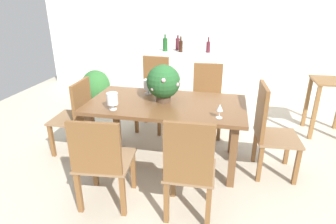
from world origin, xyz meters
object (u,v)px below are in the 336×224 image
wine_bottle_tall (208,47)px  side_table (331,96)px  flower_centerpiece (163,82)px  chair_near_right (189,167)px  wine_bottle_amber (178,44)px  chair_foot_end (268,127)px  kitchen_counter (161,77)px  potted_plant_floor (96,86)px  crystal_vase_center_near (148,85)px  chair_near_left (101,159)px  wine_bottle_dark (181,46)px  crystal_vase_left (112,99)px  wine_glass (220,108)px  wine_bottle_clear (165,44)px  dining_table (166,110)px  chair_head_end (76,113)px  chair_far_left (154,91)px  chair_far_right (207,96)px

wine_bottle_tall → side_table: (1.77, -0.84, -0.47)m
side_table → flower_centerpiece: bearing=-151.7°
chair_near_right → wine_bottle_amber: wine_bottle_amber is taller
chair_foot_end → kitchen_counter: bearing=35.9°
wine_bottle_tall → potted_plant_floor: (-1.95, -0.38, -0.71)m
chair_near_right → crystal_vase_center_near: chair_near_right is taller
chair_near_left → wine_bottle_dark: wine_bottle_dark is taller
crystal_vase_center_near → side_table: 2.52m
crystal_vase_left → wine_bottle_amber: wine_bottle_amber is taller
wine_glass → wine_bottle_clear: wine_bottle_clear is taller
dining_table → side_table: bearing=29.7°
chair_head_end → potted_plant_floor: size_ratio=1.48×
potted_plant_floor → wine_glass: bearing=-40.6°
side_table → potted_plant_floor: size_ratio=1.28×
chair_head_end → wine_glass: bearing=77.4°
crystal_vase_center_near → wine_glass: 1.05m
wine_bottle_tall → side_table: 2.01m
chair_foot_end → side_table: (0.94, 1.18, 0.02)m
chair_head_end → crystal_vase_center_near: (0.85, 0.26, 0.33)m
chair_far_left → crystal_vase_center_near: (0.11, -0.66, 0.29)m
crystal_vase_center_near → wine_bottle_tall: 1.85m
chair_far_left → wine_bottle_tall: (0.67, 1.09, 0.49)m
chair_near_left → kitchen_counter: (-0.15, 2.91, -0.04)m
chair_far_left → wine_bottle_amber: size_ratio=4.02×
side_table → wine_bottle_dark: bearing=160.6°
chair_foot_end → chair_head_end: bearing=86.1°
kitchen_counter → side_table: kitchen_counter is taller
chair_far_left → side_table: 2.45m
wine_glass → wine_bottle_tall: (-0.31, 2.32, 0.21)m
chair_far_left → crystal_vase_left: bearing=-91.0°
crystal_vase_left → wine_bottle_tall: (0.79, 2.33, 0.19)m
wine_bottle_dark → flower_centerpiece: bearing=-85.9°
chair_near_right → wine_bottle_clear: bearing=-75.4°
flower_centerpiece → chair_far_left: bearing=111.4°
chair_far_right → wine_glass: bearing=-84.3°
wine_bottle_amber → chair_near_right: bearing=-77.8°
wine_bottle_amber → chair_head_end: bearing=-112.1°
wine_bottle_dark → crystal_vase_center_near: bearing=-93.5°
chair_far_right → wine_bottle_tall: 1.21m
crystal_vase_left → crystal_vase_center_near: size_ratio=1.03×
side_table → wine_bottle_clear: bearing=162.1°
wine_bottle_tall → wine_bottle_dark: wine_bottle_dark is taller
potted_plant_floor → side_table: bearing=-7.1°
chair_head_end → side_table: size_ratio=1.16×
chair_near_right → crystal_vase_center_near: bearing=-62.0°
dining_table → kitchen_counter: (-0.54, 1.99, -0.17)m
crystal_vase_center_near → wine_bottle_dark: size_ratio=0.67×
crystal_vase_center_near → kitchen_counter: kitchen_counter is taller
dining_table → wine_bottle_clear: wine_bottle_clear is taller
chair_head_end → side_table: (3.18, 1.17, 0.06)m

